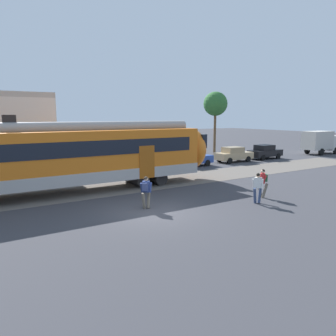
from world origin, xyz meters
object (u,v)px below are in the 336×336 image
(pedestrian_white, at_px, (258,186))
(parked_car_tan, at_px, (234,154))
(box_truck, at_px, (321,141))
(parked_car_black, at_px, (265,152))
(parked_car_blue, at_px, (192,158))
(pedestrian_navy, at_px, (146,190))
(pedestrian_red, at_px, (263,181))

(pedestrian_white, xyz_separation_m, parked_car_tan, (10.05, 12.52, -0.18))
(box_truck, bearing_deg, parked_car_black, 177.23)
(parked_car_blue, distance_m, box_truck, 19.35)
(pedestrian_white, relative_size, parked_car_black, 0.41)
(parked_car_black, bearing_deg, pedestrian_white, -139.55)
(pedestrian_navy, height_order, box_truck, box_truck)
(pedestrian_white, relative_size, parked_car_tan, 0.41)
(pedestrian_red, bearing_deg, box_truck, 26.39)
(pedestrian_red, xyz_separation_m, box_truck, (22.83, 11.33, 0.58))
(pedestrian_white, distance_m, parked_car_blue, 13.32)
(box_truck, bearing_deg, pedestrian_white, -153.39)
(pedestrian_navy, height_order, parked_car_black, pedestrian_navy)
(parked_car_blue, relative_size, box_truck, 0.77)
(pedestrian_red, height_order, box_truck, box_truck)
(parked_car_blue, bearing_deg, pedestrian_navy, -135.35)
(pedestrian_red, xyz_separation_m, parked_car_tan, (8.84, 11.80, -0.21))
(parked_car_tan, bearing_deg, pedestrian_red, -126.82)
(parked_car_tan, distance_m, box_truck, 14.02)
(parked_car_tan, bearing_deg, pedestrian_navy, -146.78)
(pedestrian_navy, xyz_separation_m, parked_car_blue, (10.29, 10.17, -0.21))
(parked_car_blue, bearing_deg, pedestrian_white, -110.73)
(pedestrian_navy, height_order, pedestrian_red, same)
(parked_car_black, height_order, box_truck, box_truck)
(pedestrian_navy, xyz_separation_m, pedestrian_white, (5.58, -2.29, -0.03))
(parked_car_blue, bearing_deg, parked_car_tan, 0.71)
(parked_car_black, bearing_deg, parked_car_blue, -179.74)
(pedestrian_red, height_order, parked_car_blue, pedestrian_red)
(pedestrian_white, bearing_deg, pedestrian_red, 30.56)
(parked_car_black, bearing_deg, pedestrian_navy, -153.22)
(parked_car_black, bearing_deg, parked_car_tan, 179.74)
(parked_car_blue, xyz_separation_m, parked_car_tan, (5.34, 0.07, 0.00))
(pedestrian_navy, relative_size, pedestrian_white, 1.00)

